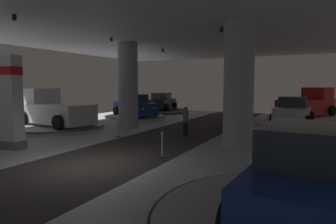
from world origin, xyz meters
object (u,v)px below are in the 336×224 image
object	(u,v)px
display_car_far_left	(135,106)
visitor_walking_near	(186,119)
display_car_deep_left	(162,102)
display_car_far_right	(293,111)
display_car_near_right	(313,179)
display_platform_far_right	(292,125)
pickup_truck_mid_left	(53,110)
display_platform_deep_left	(162,111)
display_platform_mid_left	(57,127)
pickup_truck_deep_right	(308,104)
column_right	(239,85)
brand_sign_pylon	(9,101)
column_left	(128,85)
display_platform_far_left	(135,117)
display_platform_deep_right	(305,118)

from	to	relation	value
display_car_far_left	visitor_walking_near	size ratio (longest dim) A/B	2.87
display_car_far_left	display_car_deep_left	bearing A→B (deg)	98.97
display_car_far_right	visitor_walking_near	size ratio (longest dim) A/B	2.72
display_car_near_right	display_platform_far_right	bearing A→B (deg)	95.41
pickup_truck_mid_left	visitor_walking_near	distance (m)	8.72
display_platform_deep_left	display_platform_mid_left	size ratio (longest dim) A/B	0.92
display_platform_far_right	display_platform_mid_left	world-z (taller)	display_platform_far_right
pickup_truck_deep_right	column_right	bearing A→B (deg)	-100.48
display_car_deep_left	display_car_near_right	bearing A→B (deg)	-55.76
display_car_deep_left	visitor_walking_near	bearing A→B (deg)	-56.45
display_car_near_right	brand_sign_pylon	bearing A→B (deg)	167.42
column_left	display_car_near_right	xyz separation A→B (m)	(11.07, -10.44, -1.61)
display_car_far_right	visitor_walking_near	world-z (taller)	display_car_far_right
column_right	display_car_far_right	xyz separation A→B (m)	(1.74, 7.33, -1.67)
display_platform_far_left	display_car_far_right	bearing A→B (deg)	3.42
column_right	display_platform_deep_right	distance (m)	13.40
display_platform_deep_left	visitor_walking_near	world-z (taller)	visitor_walking_near
display_car_far_left	display_platform_far_right	world-z (taller)	display_car_far_left
display_platform_deep_right	display_car_deep_left	distance (m)	13.23
pickup_truck_deep_right	display_car_deep_left	size ratio (longest dim) A/B	1.27
display_car_near_right	display_car_deep_left	bearing A→B (deg)	124.24
display_platform_deep_right	display_car_far_right	world-z (taller)	display_car_far_right
display_car_far_left	display_car_deep_left	xyz separation A→B (m)	(-1.02, 6.46, -0.05)
display_platform_mid_left	display_car_deep_left	bearing A→B (deg)	87.34
display_car_far_left	display_platform_mid_left	world-z (taller)	display_car_far_left
display_car_near_right	display_platform_far_right	world-z (taller)	display_car_near_right
pickup_truck_mid_left	visitor_walking_near	bearing A→B (deg)	8.29
pickup_truck_mid_left	display_car_far_left	bearing A→B (deg)	73.18
brand_sign_pylon	display_platform_deep_right	xyz separation A→B (m)	(11.04, 17.81, -1.93)
brand_sign_pylon	display_platform_far_right	world-z (taller)	brand_sign_pylon
display_platform_far_left	display_platform_far_right	world-z (taller)	display_platform_far_left
brand_sign_pylon	display_platform_deep_right	distance (m)	21.04
column_left	display_platform_deep_right	bearing A→B (deg)	44.41
pickup_truck_mid_left	column_right	bearing A→B (deg)	-1.16
display_platform_far_left	display_platform_deep_left	bearing A→B (deg)	99.19
column_right	display_car_far_left	bearing A→B (deg)	146.04
display_platform_mid_left	pickup_truck_mid_left	size ratio (longest dim) A/B	1.07
display_platform_deep_right	column_left	bearing A→B (deg)	-135.59
pickup_truck_mid_left	display_platform_far_left	bearing A→B (deg)	72.92
brand_sign_pylon	display_platform_far_left	xyz separation A→B (m)	(-1.11, 11.50, -1.90)
display_platform_mid_left	pickup_truck_deep_right	bearing A→B (deg)	43.07
display_platform_far_left	display_platform_mid_left	size ratio (longest dim) A/B	0.81
column_left	display_car_far_left	world-z (taller)	column_left
display_car_near_right	display_platform_far_left	xyz separation A→B (m)	(-13.00, 14.16, -0.96)
display_car_near_right	display_platform_deep_right	size ratio (longest dim) A/B	0.76
display_platform_deep_right	display_car_far_right	bearing A→B (deg)	-95.66
column_right	display_platform_deep_right	world-z (taller)	column_right
display_car_deep_left	display_platform_mid_left	distance (m)	12.96
pickup_truck_mid_left	pickup_truck_deep_right	bearing A→B (deg)	42.32
display_platform_mid_left	display_platform_deep_right	bearing A→B (deg)	42.74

